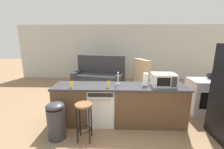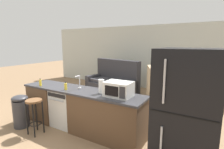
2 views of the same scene
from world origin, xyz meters
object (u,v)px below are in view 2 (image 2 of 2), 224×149
Objects in this scene: refrigerator at (185,122)px; dish_soap_bottle at (40,83)px; soap_bottle at (66,86)px; stove_range at (193,123)px; trash_bin at (21,111)px; dishwasher at (67,107)px; bar_stool at (34,109)px; kettle at (206,94)px; armchair at (157,94)px; microwave at (119,89)px; couch at (113,83)px; paper_towel_roll at (101,87)px.

refrigerator is 10.36× the size of dish_soap_bottle.
stove_range is at bearing 16.24° from soap_bottle.
stove_range is 1.19m from refrigerator.
refrigerator is at bearing 1.01° from trash_bin.
dishwasher is 1.14× the size of bar_stool.
kettle is 0.17× the size of armchair.
microwave reaches higher than dish_soap_bottle.
armchair is at bearing 87.90° from microwave.
microwave is 0.42× the size of armchair.
armchair is at bearing 58.28° from dishwasher.
microwave is 2.35m from trash_bin.
dish_soap_bottle is 3.04m from couch.
paper_towel_roll reaches higher than bar_stool.
dishwasher is 4.10× the size of kettle.
paper_towel_roll is 2.47m from armchair.
armchair is (2.04, 2.53, -0.62)m from dish_soap_bottle.
kettle is at bearing -50.96° from armchair.
refrigerator reaches higher than stove_range.
trash_bin is at bearing -178.99° from refrigerator.
paper_towel_roll is 1.59m from dish_soap_bottle.
kettle is at bearing 19.73° from trash_bin.
paper_towel_roll is at bearing -179.55° from microwave.
kettle reaches higher than soap_bottle.
soap_bottle is (-1.19, -0.16, -0.07)m from microwave.
microwave is 1.82m from bar_stool.
bar_stool is 1.00× the size of trash_bin.
stove_range reaches higher than dishwasher.
bar_stool is at bearing -152.51° from paper_towel_roll.
trash_bin is (-3.42, -0.06, -0.53)m from refrigerator.
couch is 1.86m from armchair.
paper_towel_roll is 0.13× the size of couch.
kettle is at bearing 82.17° from refrigerator.
paper_towel_roll is at bearing 161.53° from refrigerator.
soap_bottle is 3.03m from couch.
refrigerator is at bearing -8.99° from soap_bottle.
couch is (-0.37, 2.77, -0.03)m from dishwasher.
armchair is at bearing 123.28° from stove_range.
refrigerator is 0.85× the size of couch.
armchair is (1.44, 2.32, -0.07)m from dishwasher.
couch reaches higher than kettle.
stove_range is 4.39× the size of kettle.
paper_towel_roll is 0.83m from soap_bottle.
stove_range is 1.22× the size of trash_bin.
kettle reaches higher than trash_bin.
soap_bottle is at bearing -168.92° from paper_towel_roll.
trash_bin is at bearing -164.37° from microwave.
dish_soap_bottle is 0.15× the size of armchair.
soap_bottle is at bearing -163.76° from stove_range.
bar_stool and trash_bin have the same top height.
couch is at bearing 97.70° from dishwasher.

